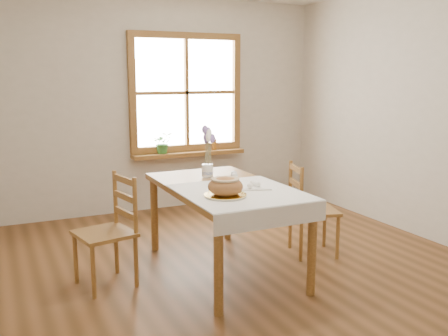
% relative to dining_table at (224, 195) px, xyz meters
% --- Properties ---
extents(ground, '(5.00, 5.00, 0.00)m').
position_rel_dining_table_xyz_m(ground, '(0.00, -0.30, -0.66)').
color(ground, brown).
rests_on(ground, ground).
extents(room_walls, '(4.60, 5.10, 2.65)m').
position_rel_dining_table_xyz_m(room_walls, '(0.00, -0.30, 1.04)').
color(room_walls, beige).
rests_on(room_walls, ground).
extents(window, '(1.46, 0.08, 1.46)m').
position_rel_dining_table_xyz_m(window, '(0.50, 2.17, 0.79)').
color(window, '#9E6831').
rests_on(window, ground).
extents(window_sill, '(1.46, 0.20, 0.05)m').
position_rel_dining_table_xyz_m(window_sill, '(0.50, 2.10, 0.03)').
color(window_sill, '#9E6831').
rests_on(window_sill, ground).
extents(dining_table, '(0.90, 1.60, 0.75)m').
position_rel_dining_table_xyz_m(dining_table, '(0.00, 0.00, 0.00)').
color(dining_table, '#9E6831').
rests_on(dining_table, ground).
extents(table_linen, '(0.91, 0.99, 0.01)m').
position_rel_dining_table_xyz_m(table_linen, '(0.00, -0.30, 0.09)').
color(table_linen, white).
rests_on(table_linen, dining_table).
extents(chair_left, '(0.51, 0.50, 0.89)m').
position_rel_dining_table_xyz_m(chair_left, '(-1.00, 0.11, -0.22)').
color(chair_left, '#9E6831').
rests_on(chair_left, ground).
extents(chair_right, '(0.52, 0.51, 0.87)m').
position_rel_dining_table_xyz_m(chair_right, '(0.93, 0.01, -0.23)').
color(chair_right, '#9E6831').
rests_on(chair_right, ground).
extents(bread_plate, '(0.35, 0.35, 0.02)m').
position_rel_dining_table_xyz_m(bread_plate, '(-0.17, -0.39, 0.10)').
color(bread_plate, silver).
rests_on(bread_plate, table_linen).
extents(bread_loaf, '(0.27, 0.27, 0.15)m').
position_rel_dining_table_xyz_m(bread_loaf, '(-0.17, -0.39, 0.19)').
color(bread_loaf, '#A76F3B').
rests_on(bread_loaf, bread_plate).
extents(egg_napkin, '(0.34, 0.31, 0.01)m').
position_rel_dining_table_xyz_m(egg_napkin, '(0.16, -0.22, 0.10)').
color(egg_napkin, white).
rests_on(egg_napkin, table_linen).
extents(eggs, '(0.26, 0.25, 0.05)m').
position_rel_dining_table_xyz_m(eggs, '(0.16, -0.22, 0.13)').
color(eggs, white).
rests_on(eggs, egg_napkin).
extents(salt_shaker, '(0.06, 0.06, 0.10)m').
position_rel_dining_table_xyz_m(salt_shaker, '(0.11, 0.04, 0.15)').
color(salt_shaker, silver).
rests_on(salt_shaker, table_linen).
extents(pepper_shaker, '(0.07, 0.07, 0.10)m').
position_rel_dining_table_xyz_m(pepper_shaker, '(0.08, -0.03, 0.14)').
color(pepper_shaker, silver).
rests_on(pepper_shaker, table_linen).
extents(flower_vase, '(0.12, 0.12, 0.11)m').
position_rel_dining_table_xyz_m(flower_vase, '(0.01, 0.37, 0.14)').
color(flower_vase, silver).
rests_on(flower_vase, dining_table).
extents(lavender_bouquet, '(0.18, 0.18, 0.34)m').
position_rel_dining_table_xyz_m(lavender_bouquet, '(0.01, 0.37, 0.37)').
color(lavender_bouquet, '#765AA0').
rests_on(lavender_bouquet, flower_vase).
extents(potted_plant, '(0.26, 0.28, 0.20)m').
position_rel_dining_table_xyz_m(potted_plant, '(0.16, 2.10, 0.15)').
color(potted_plant, '#336F2C').
rests_on(potted_plant, window_sill).
extents(amber_bottle, '(0.06, 0.06, 0.16)m').
position_rel_dining_table_xyz_m(amber_bottle, '(0.85, 2.10, 0.13)').
color(amber_bottle, '#9B5F1C').
rests_on(amber_bottle, window_sill).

